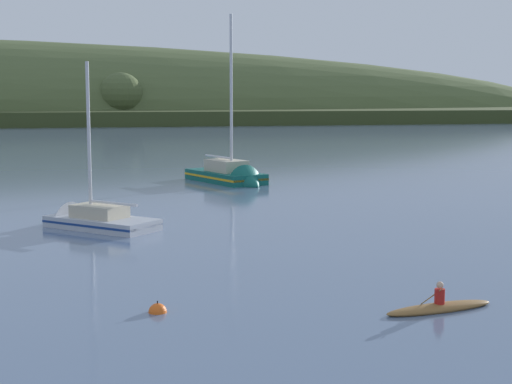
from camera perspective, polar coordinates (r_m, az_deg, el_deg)
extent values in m
cube|color=#35401E|center=(193.80, -15.82, 5.41)|extent=(591.20, 107.78, 3.04)
sphere|color=#4C5B33|center=(181.71, -9.86, 7.06)|extent=(10.00, 10.00, 10.00)
cube|color=#ADB2BC|center=(39.57, -11.22, -2.63)|extent=(5.67, 5.91, 1.10)
cone|color=#ADB2BC|center=(41.56, -14.14, -2.24)|extent=(2.70, 2.64, 2.34)
cube|color=navy|center=(39.52, -11.23, -2.20)|extent=(5.69, 5.93, 0.11)
cube|color=#BCB299|center=(39.53, -11.40, -1.37)|extent=(2.97, 3.04, 0.63)
cylinder|color=silver|center=(39.56, -12.14, 3.76)|extent=(0.17, 0.17, 7.69)
cylinder|color=silver|center=(38.83, -10.41, -0.81)|extent=(2.13, 2.34, 0.14)
cube|color=#0F564C|center=(59.42, -2.26, 0.81)|extent=(5.07, 7.87, 1.49)
cone|color=#0F564C|center=(56.35, -0.34, 0.46)|extent=(3.34, 2.61, 2.93)
cube|color=gold|center=(59.38, -2.27, 1.17)|extent=(5.10, 7.88, 0.16)
cube|color=#BCB299|center=(59.14, -2.18, 1.93)|extent=(2.95, 3.75, 0.89)
cylinder|color=silver|center=(58.27, -1.83, 7.18)|extent=(0.21, 0.21, 11.70)
cylinder|color=silver|center=(60.10, -2.77, 2.58)|extent=(1.29, 3.71, 0.17)
ellipsoid|color=brown|center=(25.06, 13.28, -8.27)|extent=(3.87, 1.19, 0.30)
cylinder|color=#B21E19|center=(24.97, 13.30, -7.53)|extent=(0.35, 0.35, 0.55)
sphere|color=tan|center=(24.87, 13.33, -6.65)|extent=(0.22, 0.22, 0.22)
cylinder|color=olive|center=(25.20, 12.65, -7.55)|extent=(0.18, 1.25, 0.89)
sphere|color=#EA5B19|center=(24.38, -7.22, -8.74)|extent=(0.57, 0.57, 0.57)
cylinder|color=black|center=(24.30, -7.23, -8.01)|extent=(0.04, 0.04, 0.08)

